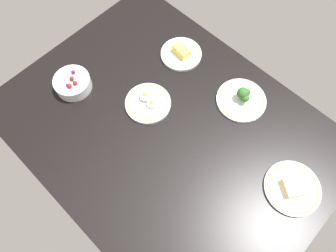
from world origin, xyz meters
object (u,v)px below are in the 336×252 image
object	(u,v)px
plate_cheese	(181,53)
plate_eggs	(148,102)
plate_sandwich	(293,188)
plate_broccoli	(242,99)
bowl_berries	(73,83)

from	to	relation	value
plate_cheese	plate_eggs	bearing A→B (deg)	-75.63
plate_cheese	plate_sandwich	distance (cm)	72.29
plate_sandwich	plate_broccoli	bearing A→B (deg)	156.01
plate_broccoli	plate_sandwich	size ratio (longest dim) A/B	1.00
plate_broccoli	bowl_berries	bearing A→B (deg)	-141.51
plate_cheese	plate_sandwich	xyz separation A→B (cm)	(70.50, -15.99, -0.07)
plate_sandwich	plate_cheese	bearing A→B (deg)	167.22
bowl_berries	plate_eggs	size ratio (longest dim) A/B	0.81
plate_eggs	plate_sandwich	xyz separation A→B (cm)	(63.38, 11.80, 0.02)
bowl_berries	plate_broccoli	distance (cm)	70.83
bowl_berries	plate_broccoli	bearing A→B (deg)	38.49
plate_broccoli	plate_eggs	bearing A→B (deg)	-133.80
bowl_berries	plate_sandwich	bearing A→B (deg)	16.85
plate_sandwich	bowl_berries	bearing A→B (deg)	-163.15
bowl_berries	plate_eggs	xyz separation A→B (cm)	(28.54, 16.03, -1.83)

